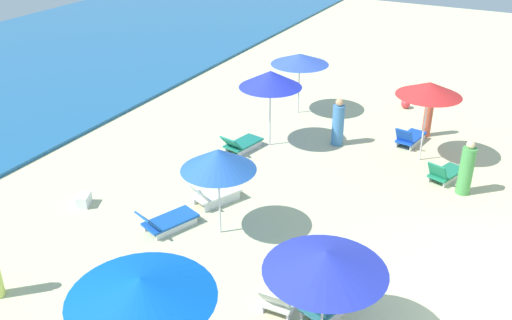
# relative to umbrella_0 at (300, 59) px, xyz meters

# --- Properties ---
(ground_plane) EXTENTS (60.00, 60.00, 0.00)m
(ground_plane) POSITION_rel_umbrella_0_xyz_m (-7.99, -8.35, -2.10)
(ground_plane) COLOR beige
(umbrella_0) EXTENTS (2.14, 2.14, 2.30)m
(umbrella_0) POSITION_rel_umbrella_0_xyz_m (0.00, 0.00, 0.00)
(umbrella_0) COLOR silver
(umbrella_0) RESTS_ON ground_plane
(umbrella_1) EXTENTS (2.04, 2.04, 2.58)m
(umbrella_1) POSITION_rel_umbrella_0_xyz_m (-3.08, -0.33, 0.21)
(umbrella_1) COLOR silver
(umbrella_1) RESTS_ON ground_plane
(lounge_chair_1_0) EXTENTS (1.59, 0.93, 0.67)m
(lounge_chair_1_0) POSITION_rel_umbrella_0_xyz_m (-3.90, 0.32, -1.86)
(lounge_chair_1_0) COLOR silver
(lounge_chair_1_0) RESTS_ON ground_plane
(umbrella_2) EXTENTS (1.99, 1.99, 2.60)m
(umbrella_2) POSITION_rel_umbrella_0_xyz_m (-1.88, -5.06, 0.28)
(umbrella_2) COLOR silver
(umbrella_2) RESTS_ON ground_plane
(lounge_chair_2_0) EXTENTS (1.51, 0.79, 0.76)m
(lounge_chair_2_0) POSITION_rel_umbrella_0_xyz_m (-0.91, -4.48, -1.84)
(lounge_chair_2_0) COLOR silver
(lounge_chair_2_0) RESTS_ON ground_plane
(lounge_chair_2_1) EXTENTS (1.47, 0.98, 0.72)m
(lounge_chair_2_1) POSITION_rel_umbrella_0_xyz_m (-2.89, -6.03, -1.86)
(lounge_chair_2_1) COLOR silver
(lounge_chair_2_1) RESTS_ON ground_plane
(umbrella_3) EXTENTS (2.42, 2.42, 2.58)m
(umbrella_3) POSITION_rel_umbrella_0_xyz_m (-13.31, -3.12, 0.29)
(umbrella_3) COLOR silver
(umbrella_3) RESTS_ON ground_plane
(umbrella_4) EXTENTS (2.29, 2.29, 2.25)m
(umbrella_4) POSITION_rel_umbrella_0_xyz_m (-10.85, -5.28, -0.07)
(umbrella_4) COLOR silver
(umbrella_4) RESTS_ON ground_plane
(lounge_chair_4_0) EXTENTS (1.41, 0.70, 0.74)m
(lounge_chair_4_0) POSITION_rel_umbrella_0_xyz_m (-10.10, -4.13, -1.84)
(lounge_chair_4_0) COLOR silver
(lounge_chair_4_0) RESTS_ON ground_plane
(lounge_chair_4_1) EXTENTS (1.43, 0.97, 0.80)m
(lounge_chair_4_1) POSITION_rel_umbrella_0_xyz_m (-10.00, -5.03, -1.81)
(lounge_chair_4_1) COLOR silver
(lounge_chair_4_1) RESTS_ON ground_plane
(umbrella_6) EXTENTS (1.86, 1.86, 2.35)m
(umbrella_6) POSITION_rel_umbrella_0_xyz_m (-8.36, -1.55, -0.02)
(umbrella_6) COLOR silver
(umbrella_6) RESTS_ON ground_plane
(lounge_chair_6_0) EXTENTS (1.67, 1.16, 0.68)m
(lounge_chair_6_0) POSITION_rel_umbrella_0_xyz_m (-8.87, -0.25, -1.86)
(lounge_chair_6_0) COLOR silver
(lounge_chair_6_0) RESTS_ON ground_plane
(lounge_chair_6_1) EXTENTS (1.56, 1.15, 0.80)m
(lounge_chair_6_1) POSITION_rel_umbrella_0_xyz_m (-7.21, -0.64, -1.81)
(lounge_chair_6_1) COLOR silver
(lounge_chair_6_1) RESTS_ON ground_plane
(beachgoer_0) EXTENTS (0.38, 0.38, 1.53)m
(beachgoer_0) POSITION_rel_umbrella_0_xyz_m (0.11, -4.79, -1.38)
(beachgoer_0) COLOR #D6593A
(beachgoer_0) RESTS_ON ground_plane
(beachgoer_2) EXTENTS (0.40, 0.40, 1.63)m
(beachgoer_2) POSITION_rel_umbrella_0_xyz_m (-1.99, -2.31, -1.35)
(beachgoer_2) COLOR #407CBC
(beachgoer_2) RESTS_ON ground_plane
(beachgoer_3) EXTENTS (0.54, 0.54, 1.65)m
(beachgoer_3) POSITION_rel_umbrella_0_xyz_m (-3.42, -6.65, -1.34)
(beachgoer_3) COLOR #499D4D
(beachgoer_3) RESTS_ON ground_plane
(cooler_box_0) EXTENTS (0.56, 0.47, 0.33)m
(cooler_box_0) POSITION_rel_umbrella_0_xyz_m (-8.95, 2.45, -1.94)
(cooler_box_0) COLOR white
(cooler_box_0) RESTS_ON ground_plane
(beach_ball_1) EXTENTS (0.35, 0.35, 0.35)m
(beach_ball_1) POSITION_rel_umbrella_0_xyz_m (2.35, -3.50, -1.92)
(beach_ball_1) COLOR #E0353C
(beach_ball_1) RESTS_ON ground_plane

